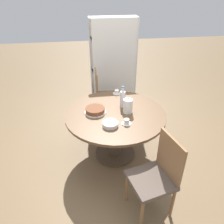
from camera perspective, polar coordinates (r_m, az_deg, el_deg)
name	(u,v)px	position (r m, az deg, el deg)	size (l,w,h in m)	color
ground_plane	(115,153)	(3.30, 0.79, -10.78)	(14.00, 14.00, 0.00)	brown
dining_table	(115,123)	(2.95, 0.87, -2.84)	(1.32, 1.32, 0.71)	#473828
chair_a	(104,95)	(3.80, -1.97, 4.56)	(0.44, 0.44, 0.93)	olive
chair_b	(157,175)	(2.37, 11.58, -15.80)	(0.50, 0.50, 0.93)	olive
bookshelf	(114,67)	(4.15, 0.41, 11.62)	(0.84, 0.28, 1.68)	silver
coffee_pot	(128,105)	(2.84, 4.17, 1.73)	(0.12, 0.12, 0.23)	white
water_bottle	(123,99)	(2.95, 2.79, 3.51)	(0.07, 0.07, 0.30)	silver
cake_main	(95,110)	(2.86, -4.42, 0.43)	(0.28, 0.28, 0.07)	white
cup_a	(117,92)	(3.35, 1.24, 5.21)	(0.12, 0.12, 0.07)	white
cup_b	(128,102)	(3.08, 4.16, 2.62)	(0.12, 0.12, 0.07)	white
cup_c	(127,122)	(2.64, 3.82, -2.62)	(0.12, 0.12, 0.07)	white
plate_stack	(110,124)	(2.61, -0.45, -3.15)	(0.19, 0.19, 0.05)	white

